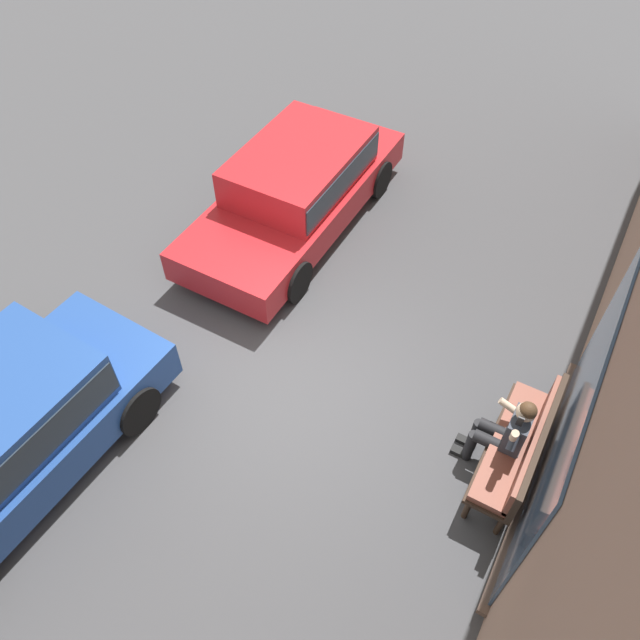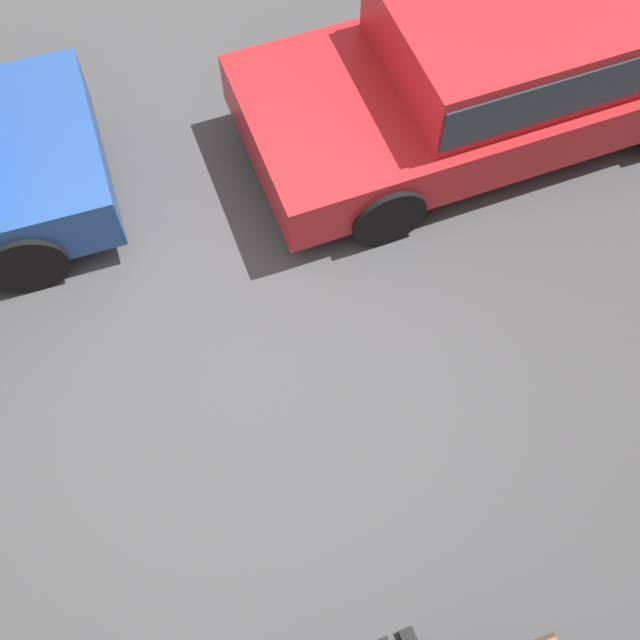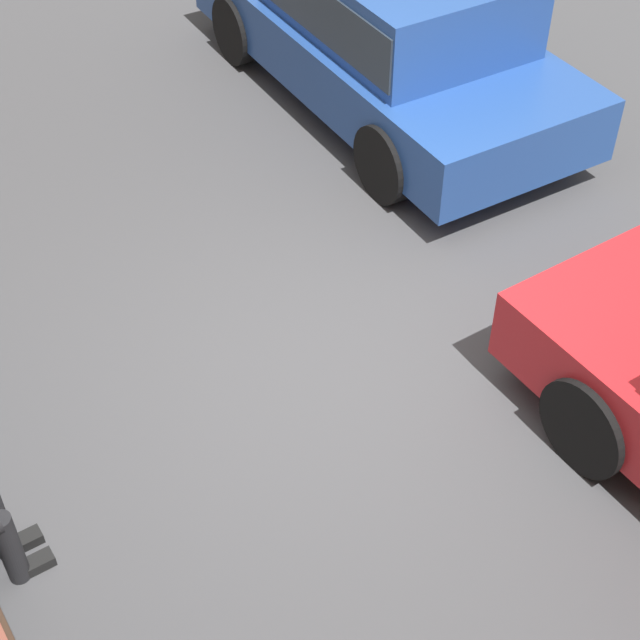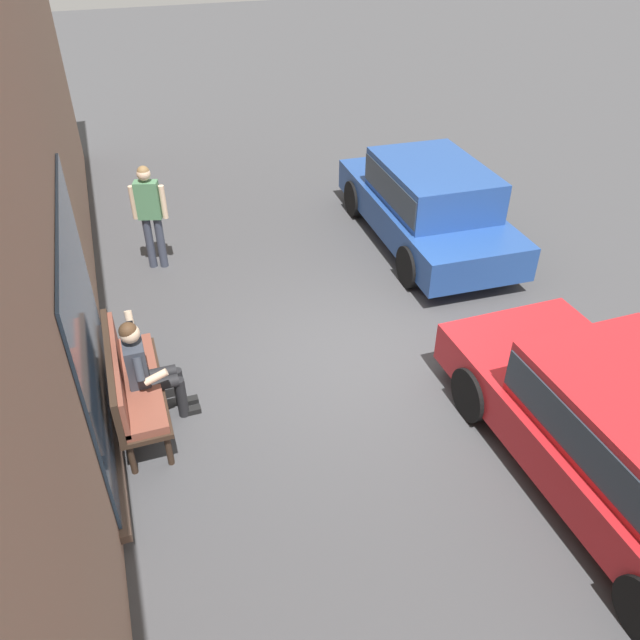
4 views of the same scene
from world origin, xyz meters
name	(u,v)px [view 1 (image 1 of 4)]	position (x,y,z in m)	size (l,w,h in m)	color
ground_plane	(296,388)	(0.00, 0.00, 0.00)	(60.00, 60.00, 0.00)	#424244
building_facade	(640,362)	(0.00, 3.40, 2.86)	(18.00, 0.51, 5.75)	#93705B
bench	(522,446)	(-0.25, 2.90, 0.61)	(1.79, 0.55, 1.04)	#332319
person_on_phone	(506,432)	(-0.25, 2.67, 0.74)	(0.73, 0.74, 1.38)	black
parked_car_near	(297,185)	(-2.95, -1.73, 0.76)	(4.56, 1.92, 1.37)	red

